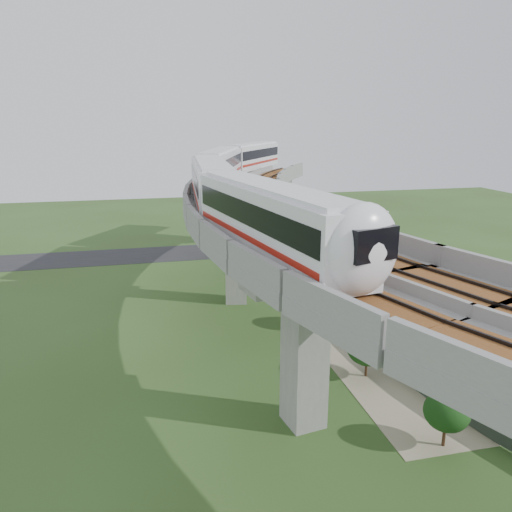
{
  "coord_description": "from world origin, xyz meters",
  "views": [
    {
      "loc": [
        -7.55,
        -34.8,
        17.12
      ],
      "look_at": [
        0.39,
        -0.5,
        7.5
      ],
      "focal_mm": 35.0,
      "sensor_mm": 36.0,
      "label": 1
    }
  ],
  "objects_px": {
    "car_white": "(462,367)",
    "metro_train": "(238,174)",
    "car_dark": "(358,307)",
    "car_red": "(488,348)"
  },
  "relations": [
    {
      "from": "metro_train",
      "to": "car_red",
      "type": "distance_m",
      "value": 25.61
    },
    {
      "from": "car_white",
      "to": "car_dark",
      "type": "bearing_deg",
      "value": 92.5
    },
    {
      "from": "car_white",
      "to": "metro_train",
      "type": "bearing_deg",
      "value": 114.2
    },
    {
      "from": "metro_train",
      "to": "car_red",
      "type": "bearing_deg",
      "value": -46.96
    },
    {
      "from": "car_red",
      "to": "car_dark",
      "type": "relative_size",
      "value": 0.88
    },
    {
      "from": "metro_train",
      "to": "car_dark",
      "type": "xyz_separation_m",
      "value": [
        9.64,
        -6.67,
        -11.58
      ]
    },
    {
      "from": "car_white",
      "to": "car_dark",
      "type": "relative_size",
      "value": 0.78
    },
    {
      "from": "car_white",
      "to": "car_dark",
      "type": "height_order",
      "value": "car_dark"
    },
    {
      "from": "car_red",
      "to": "car_dark",
      "type": "bearing_deg",
      "value": 156.33
    },
    {
      "from": "metro_train",
      "to": "car_red",
      "type": "relative_size",
      "value": 14.49
    }
  ]
}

